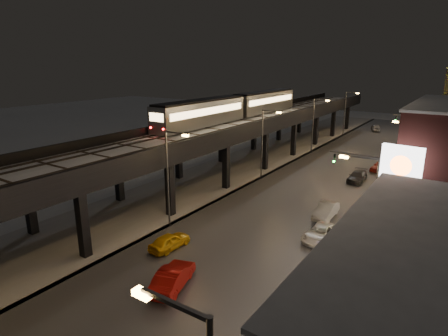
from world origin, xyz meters
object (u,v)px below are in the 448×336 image
Objects in this scene: car_near_white at (173,278)px; car_far_white at (376,128)px; sign_citgo at (398,189)px; subway_train at (237,106)px; car_taxi at (170,242)px; car_onc_dark at (320,234)px; car_onc_white at (357,177)px; car_onc_red at (381,166)px; car_onc_silver at (326,211)px.

car_near_white reaches higher than car_far_white.
sign_citgo is at bearing 85.12° from car_far_white.
subway_train is 9.26× the size of car_taxi.
subway_train is 29.45m from car_onc_dark.
car_onc_white is (7.91, 26.75, 0.01)m from car_taxi.
car_onc_red is 33.49m from sign_citgo.
sign_citgo reaches higher than subway_train.
car_onc_silver reaches higher than car_onc_white.
car_taxi is 5.58m from car_near_white.
car_near_white is at bearing 137.43° from car_taxi.
subway_train is 22.36m from car_onc_red.
car_onc_dark is 0.43× the size of sign_citgo.
sign_citgo is at bearing -171.51° from car_taxi.
car_onc_red is at bearing 15.34° from subway_train.
car_onc_white is (4.03, 30.77, -0.09)m from car_near_white.
car_taxi is 0.86× the size of car_onc_dark.
car_taxi is 17.71m from sign_citgo.
car_onc_red reaches higher than car_taxi.
car_far_white is at bearing -105.24° from car_near_white.
car_near_white is 13.58m from car_onc_dark.
car_far_white is at bearing 101.24° from car_onc_dark.
subway_train is at bearing -82.40° from car_near_white.
car_onc_white is at bearing 107.96° from sign_citgo.
car_near_white is 15.16m from sign_citgo.
subway_train is 41.36m from car_far_white.
car_onc_silver is 0.98× the size of car_onc_red.
car_onc_silver is (4.57, 17.36, -0.04)m from car_near_white.
subway_train reaches higher than car_far_white.
car_onc_white is at bearing -91.49° from car_onc_red.
car_near_white is at bearing -99.21° from car_onc_white.
car_far_white reaches higher than car_taxi.
car_onc_white is 6.85m from car_onc_red.
car_far_white is 1.01× the size of car_onc_silver.
car_near_white is 31.03m from car_onc_white.
car_onc_dark is at bearing -43.65° from subway_train.
car_far_white is (1.43, 66.62, 0.09)m from car_taxi.
car_taxi is 12.73m from car_onc_dark.
sign_citgo is (6.71, -32.03, 7.11)m from car_onc_red.
car_onc_red is at bearing -115.63° from car_near_white.
car_onc_dark is 1.01× the size of car_onc_red.
car_near_white is 70.69m from car_far_white.
car_onc_silver is (8.44, 13.33, 0.06)m from car_taxi.
subway_train is 20.32m from car_onc_white.
car_taxi is (10.88, -27.87, -7.68)m from subway_train.
car_near_white is 1.04× the size of car_onc_red.
sign_citgo reaches higher than car_onc_white.
car_taxi is at bearing 71.20° from car_far_white.
car_far_white reaches higher than car_onc_silver.
car_onc_white reaches higher than car_onc_dark.
car_near_white is 17.95m from car_onc_silver.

